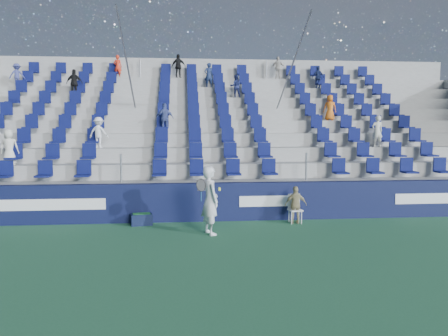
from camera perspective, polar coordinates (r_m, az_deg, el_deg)
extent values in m
plane|color=#2D6942|center=(10.85, 0.36, -10.40)|extent=(70.00, 70.00, 0.00)
cube|color=#0F1439|center=(13.78, -0.97, -4.43)|extent=(24.00, 0.30, 1.20)
cube|color=white|center=(14.14, -21.62, -4.48)|extent=(3.20, 0.02, 0.34)
cube|color=white|center=(13.82, 5.31, -4.34)|extent=(1.60, 0.02, 0.34)
cube|color=white|center=(15.79, 25.37, -3.62)|extent=(2.40, 0.02, 0.34)
cube|color=#A8A8A2|center=(14.35, -1.15, -4.03)|extent=(24.00, 0.85, 1.20)
cube|color=#A8A8A2|center=(15.15, -1.39, -2.57)|extent=(24.00, 0.85, 1.70)
cube|color=#A8A8A2|center=(15.95, -1.61, -1.26)|extent=(24.00, 0.85, 2.20)
cube|color=#A8A8A2|center=(16.77, -1.81, -0.07)|extent=(24.00, 0.85, 2.70)
cube|color=#A8A8A2|center=(17.59, -1.98, 1.01)|extent=(24.00, 0.85, 3.20)
cube|color=#A8A8A2|center=(18.42, -2.15, 1.99)|extent=(24.00, 0.85, 3.70)
cube|color=#A8A8A2|center=(19.26, -2.30, 2.88)|extent=(24.00, 0.85, 4.20)
cube|color=#A8A8A2|center=(20.10, -2.43, 3.70)|extent=(24.00, 0.85, 4.70)
cube|color=#A8A8A2|center=(20.94, -2.56, 4.46)|extent=(24.00, 0.85, 5.20)
cube|color=#A8A8A2|center=(21.61, -2.65, 5.81)|extent=(24.00, 0.50, 6.20)
cube|color=#0C1249|center=(14.22, -1.16, -0.26)|extent=(16.05, 0.50, 0.70)
cube|color=#0C1249|center=(15.02, -1.40, 1.96)|extent=(16.05, 0.50, 0.70)
cube|color=#0C1249|center=(15.85, -1.62, 3.96)|extent=(16.05, 0.50, 0.70)
cube|color=#0C1249|center=(16.69, -1.82, 5.75)|extent=(16.05, 0.50, 0.70)
cube|color=#0C1249|center=(17.55, -2.01, 7.37)|extent=(16.05, 0.50, 0.70)
cube|color=#0C1249|center=(18.42, -2.17, 8.83)|extent=(16.05, 0.50, 0.70)
cube|color=#0C1249|center=(19.30, -2.32, 10.16)|extent=(16.05, 0.50, 0.70)
cube|color=#0C1249|center=(20.19, -2.46, 11.38)|extent=(16.05, 0.50, 0.70)
cube|color=#0C1249|center=(21.09, -2.59, 12.49)|extent=(16.05, 0.50, 0.70)
cylinder|color=gray|center=(17.67, -11.92, 9.84)|extent=(0.06, 7.68, 4.55)
cylinder|color=gray|center=(18.03, 7.69, 9.82)|extent=(0.06, 7.68, 4.55)
imported|color=silver|center=(15.96, -26.25, 2.46)|extent=(0.60, 0.41, 1.17)
imported|color=red|center=(21.25, -13.71, 12.75)|extent=(0.42, 0.31, 1.04)
imported|color=#435294|center=(16.62, -7.72, 6.45)|extent=(0.72, 0.46, 1.14)
imported|color=white|center=(16.03, -16.04, 4.47)|extent=(0.79, 0.58, 1.09)
imported|color=black|center=(19.77, -18.95, 10.44)|extent=(0.69, 0.32, 1.16)
imported|color=orange|center=(18.48, 13.67, 7.66)|extent=(0.58, 0.45, 1.05)
imported|color=#1A2250|center=(19.38, 1.53, 10.60)|extent=(0.52, 0.42, 1.01)
imported|color=#BBB3A8|center=(21.54, 7.08, 12.83)|extent=(0.66, 0.32, 1.09)
imported|color=#172447|center=(20.18, -2.01, 11.98)|extent=(0.45, 0.35, 1.11)
imported|color=navy|center=(21.10, 12.20, 11.47)|extent=(0.65, 0.39, 1.04)
imported|color=beige|center=(17.36, 19.38, 4.55)|extent=(0.44, 0.30, 1.17)
imported|color=#3C4384|center=(21.36, -25.42, 10.92)|extent=(0.70, 0.49, 0.98)
imported|color=black|center=(21.05, -5.97, 13.07)|extent=(0.70, 0.41, 1.12)
imported|color=silver|center=(12.00, -1.85, -4.24)|extent=(0.68, 0.81, 1.89)
cylinder|color=navy|center=(11.72, -3.00, -3.69)|extent=(0.03, 0.03, 0.28)
torus|color=black|center=(11.67, -3.00, -2.24)|extent=(0.30, 0.17, 0.28)
plane|color=#262626|center=(11.67, -3.00, -2.24)|extent=(0.30, 0.16, 0.29)
sphere|color=#E1EC36|center=(11.77, -0.57, -2.88)|extent=(0.07, 0.07, 0.07)
sphere|color=#E1EC36|center=(11.83, -0.60, -2.69)|extent=(0.07, 0.07, 0.07)
cube|color=white|center=(13.62, 9.29, -5.44)|extent=(0.44, 0.44, 0.04)
cube|color=white|center=(13.76, 9.11, -4.32)|extent=(0.39, 0.09, 0.48)
cylinder|color=white|center=(13.48, 8.80, -6.47)|extent=(0.03, 0.03, 0.39)
cylinder|color=white|center=(13.56, 10.09, -6.42)|extent=(0.03, 0.03, 0.39)
cylinder|color=white|center=(13.78, 8.48, -6.21)|extent=(0.03, 0.03, 0.39)
cylinder|color=white|center=(13.85, 9.74, -6.16)|extent=(0.03, 0.03, 0.39)
imported|color=tan|center=(13.55, 9.35, -4.77)|extent=(0.69, 0.33, 1.15)
cube|color=black|center=(13.49, -10.72, -6.60)|extent=(0.69, 0.52, 0.34)
cube|color=#1E662D|center=(13.47, -10.73, -6.27)|extent=(0.56, 0.39, 0.20)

